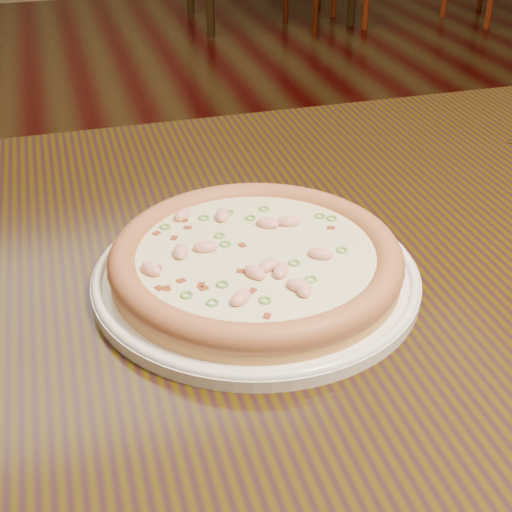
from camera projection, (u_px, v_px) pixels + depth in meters
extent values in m
plane|color=black|center=(182.00, 481.00, 1.44)|extent=(9.00, 9.00, 0.00)
cube|color=black|center=(348.00, 255.00, 0.79)|extent=(1.20, 0.80, 0.04)
cylinder|color=white|center=(256.00, 277.00, 0.70)|extent=(0.32, 0.32, 0.01)
torus|color=white|center=(256.00, 271.00, 0.70)|extent=(0.32, 0.32, 0.01)
cylinder|color=tan|center=(256.00, 264.00, 0.70)|extent=(0.28, 0.28, 0.02)
torus|color=#BA6D43|center=(256.00, 256.00, 0.69)|extent=(0.29, 0.29, 0.03)
cylinder|color=#EEEABE|center=(256.00, 254.00, 0.69)|extent=(0.23, 0.23, 0.00)
ellipsoid|color=#F2B29E|center=(241.00, 298.00, 0.62)|extent=(0.03, 0.03, 0.01)
ellipsoid|color=#F2B29E|center=(222.00, 215.00, 0.74)|extent=(0.02, 0.03, 0.01)
ellipsoid|color=#F2B29E|center=(281.00, 270.00, 0.65)|extent=(0.02, 0.03, 0.01)
ellipsoid|color=#F2B29E|center=(181.00, 251.00, 0.68)|extent=(0.02, 0.03, 0.01)
ellipsoid|color=#F2B29E|center=(299.00, 286.00, 0.63)|extent=(0.03, 0.03, 0.01)
ellipsoid|color=#F2B29E|center=(269.00, 265.00, 0.66)|extent=(0.03, 0.03, 0.01)
ellipsoid|color=#F2B29E|center=(183.00, 215.00, 0.74)|extent=(0.03, 0.03, 0.01)
ellipsoid|color=#F2B29E|center=(205.00, 247.00, 0.69)|extent=(0.03, 0.02, 0.01)
ellipsoid|color=#F2B29E|center=(268.00, 223.00, 0.73)|extent=(0.03, 0.03, 0.01)
ellipsoid|color=#F2B29E|center=(151.00, 269.00, 0.66)|extent=(0.02, 0.03, 0.01)
ellipsoid|color=#F2B29E|center=(289.00, 221.00, 0.73)|extent=(0.03, 0.02, 0.01)
ellipsoid|color=#F2B29E|center=(304.00, 288.00, 0.63)|extent=(0.02, 0.03, 0.01)
ellipsoid|color=#F2B29E|center=(320.00, 254.00, 0.68)|extent=(0.03, 0.03, 0.01)
ellipsoid|color=#F2B29E|center=(255.00, 272.00, 0.65)|extent=(0.02, 0.03, 0.01)
cube|color=maroon|center=(252.00, 292.00, 0.63)|extent=(0.01, 0.01, 0.00)
cube|color=maroon|center=(241.00, 272.00, 0.66)|extent=(0.01, 0.01, 0.00)
cube|color=maroon|center=(201.00, 286.00, 0.64)|extent=(0.01, 0.01, 0.00)
cube|color=maroon|center=(331.00, 229.00, 0.73)|extent=(0.01, 0.01, 0.00)
cube|color=maroon|center=(174.00, 239.00, 0.71)|extent=(0.01, 0.01, 0.00)
cube|color=maroon|center=(188.00, 228.00, 0.73)|extent=(0.01, 0.01, 0.00)
cube|color=maroon|center=(242.00, 246.00, 0.70)|extent=(0.01, 0.01, 0.00)
cube|color=maroon|center=(167.00, 289.00, 0.64)|extent=(0.01, 0.01, 0.00)
cube|color=maroon|center=(159.00, 289.00, 0.64)|extent=(0.01, 0.01, 0.00)
cube|color=maroon|center=(267.00, 317.00, 0.60)|extent=(0.01, 0.01, 0.00)
cube|color=maroon|center=(204.00, 289.00, 0.64)|extent=(0.01, 0.01, 0.00)
cube|color=maroon|center=(184.00, 221.00, 0.74)|extent=(0.01, 0.01, 0.00)
cube|color=maroon|center=(158.00, 269.00, 0.66)|extent=(0.01, 0.01, 0.00)
cube|color=maroon|center=(181.00, 281.00, 0.65)|extent=(0.01, 0.01, 0.00)
cube|color=maroon|center=(156.00, 234.00, 0.72)|extent=(0.01, 0.01, 0.00)
torus|color=#5B9540|center=(219.00, 236.00, 0.71)|extent=(0.01, 0.01, 0.00)
torus|color=#5B9540|center=(225.00, 244.00, 0.70)|extent=(0.02, 0.02, 0.00)
torus|color=#5B9540|center=(320.00, 216.00, 0.75)|extent=(0.02, 0.02, 0.00)
torus|color=#5B9540|center=(294.00, 263.00, 0.67)|extent=(0.02, 0.02, 0.00)
torus|color=#5B9540|center=(222.00, 285.00, 0.64)|extent=(0.02, 0.02, 0.00)
torus|color=#5B9540|center=(342.00, 250.00, 0.69)|extent=(0.01, 0.01, 0.00)
torus|color=#5B9540|center=(250.00, 218.00, 0.74)|extent=(0.01, 0.01, 0.00)
torus|color=#5B9540|center=(187.00, 295.00, 0.63)|extent=(0.02, 0.02, 0.00)
torus|color=#5B9540|center=(228.00, 213.00, 0.75)|extent=(0.02, 0.02, 0.00)
torus|color=#5B9540|center=(212.00, 303.00, 0.62)|extent=(0.02, 0.02, 0.00)
torus|color=#5B9540|center=(311.00, 279.00, 0.65)|extent=(0.01, 0.01, 0.00)
torus|color=#5B9540|center=(332.00, 219.00, 0.74)|extent=(0.02, 0.02, 0.00)
torus|color=#5B9540|center=(264.00, 209.00, 0.76)|extent=(0.01, 0.01, 0.00)
torus|color=#5B9540|center=(204.00, 218.00, 0.74)|extent=(0.01, 0.01, 0.00)
torus|color=#5B9540|center=(265.00, 300.00, 0.62)|extent=(0.01, 0.01, 0.00)
torus|color=#5B9540|center=(165.00, 227.00, 0.73)|extent=(0.01, 0.01, 0.00)
cylinder|color=#5A1903|center=(316.00, 1.00, 4.16)|extent=(0.04, 0.04, 0.41)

